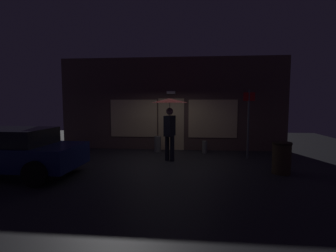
% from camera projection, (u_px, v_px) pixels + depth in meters
% --- Properties ---
extents(ground_plane, '(18.00, 18.00, 0.00)m').
position_uv_depth(ground_plane, '(166.00, 161.00, 8.78)').
color(ground_plane, '#26262B').
extents(building_facade, '(9.65, 0.48, 3.93)m').
position_uv_depth(building_facade, '(172.00, 104.00, 10.93)').
color(building_facade, brown).
rests_on(building_facade, ground).
extents(person_with_umbrella, '(1.26, 1.26, 2.18)m').
position_uv_depth(person_with_umbrella, '(170.00, 112.00, 8.73)').
color(person_with_umbrella, black).
rests_on(person_with_umbrella, ground).
extents(parked_car, '(3.98, 1.99, 1.32)m').
position_uv_depth(parked_car, '(9.00, 151.00, 7.07)').
color(parked_car, navy).
rests_on(parked_car, ground).
extents(street_sign_post, '(0.40, 0.07, 2.49)m').
position_uv_depth(street_sign_post, '(248.00, 120.00, 9.13)').
color(street_sign_post, '#595B60').
rests_on(street_sign_post, ground).
extents(sidewalk_bollard, '(0.28, 0.28, 0.66)m').
position_uv_depth(sidewalk_bollard, '(158.00, 144.00, 10.43)').
color(sidewalk_bollard, slate).
rests_on(sidewalk_bollard, ground).
extents(sidewalk_bollard_2, '(0.20, 0.20, 0.49)m').
position_uv_depth(sidewalk_bollard_2, '(205.00, 147.00, 10.21)').
color(sidewalk_bollard_2, slate).
rests_on(sidewalk_bollard_2, ground).
extents(trash_bin, '(0.54, 0.54, 0.91)m').
position_uv_depth(trash_bin, '(282.00, 158.00, 7.25)').
color(trash_bin, '#473823').
rests_on(trash_bin, ground).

